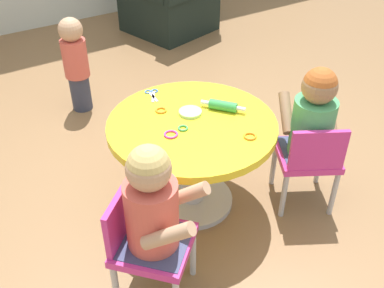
# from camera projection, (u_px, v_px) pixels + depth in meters

# --- Properties ---
(ground_plane) EXTENTS (10.00, 10.00, 0.00)m
(ground_plane) POSITION_uv_depth(u_px,v_px,m) (192.00, 201.00, 2.49)
(ground_plane) COLOR olive
(craft_table) EXTENTS (0.83, 0.83, 0.52)m
(craft_table) POSITION_uv_depth(u_px,v_px,m) (192.00, 145.00, 2.26)
(craft_table) COLOR silver
(craft_table) RESTS_ON ground
(child_chair_left) EXTENTS (0.42, 0.42, 0.54)m
(child_chair_left) POSITION_uv_depth(u_px,v_px,m) (146.00, 242.00, 1.85)
(child_chair_left) COLOR #B7B7BC
(child_chair_left) RESTS_ON ground
(seated_child_left) EXTENTS (0.43, 0.44, 0.51)m
(seated_child_left) POSITION_uv_depth(u_px,v_px,m) (152.00, 203.00, 1.71)
(seated_child_left) COLOR #3F4772
(seated_child_left) RESTS_ON ground
(child_chair_right) EXTENTS (0.41, 0.41, 0.54)m
(child_chair_right) POSITION_uv_depth(u_px,v_px,m) (309.00, 158.00, 2.30)
(child_chair_right) COLOR #B7B7BC
(child_chair_right) RESTS_ON ground
(seated_child_right) EXTENTS (0.40, 0.43, 0.51)m
(seated_child_right) POSITION_uv_depth(u_px,v_px,m) (314.00, 116.00, 2.20)
(seated_child_right) COLOR #3F4772
(seated_child_right) RESTS_ON ground
(armchair_dark) EXTENTS (0.86, 0.87, 0.85)m
(armchair_dark) POSITION_uv_depth(u_px,v_px,m) (173.00, 0.00, 4.27)
(armchair_dark) COLOR black
(armchair_dark) RESTS_ON ground
(toddler_standing) EXTENTS (0.17, 0.17, 0.67)m
(toddler_standing) POSITION_uv_depth(u_px,v_px,m) (76.00, 62.00, 3.07)
(toddler_standing) COLOR #33384C
(toddler_standing) RESTS_ON ground
(rolling_pin) EXTENTS (0.16, 0.19, 0.05)m
(rolling_pin) POSITION_uv_depth(u_px,v_px,m) (223.00, 106.00, 2.26)
(rolling_pin) COLOR green
(rolling_pin) RESTS_ON craft_table
(craft_scissors) EXTENTS (0.09, 0.14, 0.01)m
(craft_scissors) POSITION_uv_depth(u_px,v_px,m) (152.00, 94.00, 2.40)
(craft_scissors) COLOR silver
(craft_scissors) RESTS_ON craft_table
(playdough_blob_0) EXTENTS (0.11, 0.11, 0.02)m
(playdough_blob_0) POSITION_uv_depth(u_px,v_px,m) (190.00, 112.00, 2.24)
(playdough_blob_0) COLOR #B2E58C
(playdough_blob_0) RESTS_ON craft_table
(cookie_cutter_0) EXTENTS (0.06, 0.06, 0.01)m
(cookie_cutter_0) POSITION_uv_depth(u_px,v_px,m) (250.00, 136.00, 2.08)
(cookie_cutter_0) COLOR orange
(cookie_cutter_0) RESTS_ON craft_table
(cookie_cutter_1) EXTENTS (0.07, 0.07, 0.01)m
(cookie_cutter_1) POSITION_uv_depth(u_px,v_px,m) (171.00, 134.00, 2.09)
(cookie_cutter_1) COLOR #D83FA5
(cookie_cutter_1) RESTS_ON craft_table
(cookie_cutter_2) EXTENTS (0.06, 0.06, 0.01)m
(cookie_cutter_2) POSITION_uv_depth(u_px,v_px,m) (161.00, 110.00, 2.26)
(cookie_cutter_2) COLOR orange
(cookie_cutter_2) RESTS_ON craft_table
(cookie_cutter_3) EXTENTS (0.05, 0.05, 0.01)m
(cookie_cutter_3) POSITION_uv_depth(u_px,v_px,m) (183.00, 128.00, 2.13)
(cookie_cutter_3) COLOR #4CB259
(cookie_cutter_3) RESTS_ON craft_table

